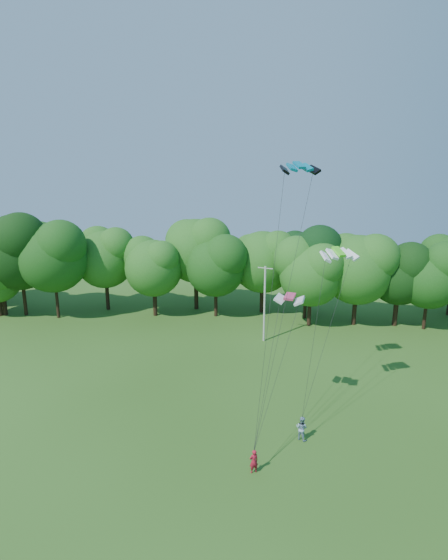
{
  "coord_description": "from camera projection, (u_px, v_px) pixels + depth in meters",
  "views": [
    {
      "loc": [
        2.17,
        -16.15,
        17.78
      ],
      "look_at": [
        -0.45,
        13.0,
        10.43
      ],
      "focal_mm": 28.0,
      "sensor_mm": 36.0,
      "label": 1
    }
  ],
  "objects": [
    {
      "name": "kite_flyer_right",
      "position": [
        302.0,
        428.0,
        29.53
      ],
      "size": [
        1.04,
        0.99,
        1.69
      ],
      "primitive_type": "imported",
      "rotation": [
        0.0,
        0.0,
        2.56
      ],
      "color": "#89A5BE",
      "rests_on": "ground"
    },
    {
      "name": "kite_green",
      "position": [
        339.0,
        252.0,
        30.78
      ],
      "size": [
        2.87,
        2.13,
        0.62
      ],
      "rotation": [
        0.0,
        0.0,
        0.42
      ],
      "color": "#50E822",
      "rests_on": "ground"
    },
    {
      "name": "utility_pole",
      "position": [
        265.0,
        303.0,
        45.91
      ],
      "size": [
        1.56,
        0.68,
        8.22
      ],
      "rotation": [
        0.0,
        0.0,
        -0.38
      ],
      "color": "beige",
      "rests_on": "ground"
    },
    {
      "name": "kite_flyer_left",
      "position": [
        254.0,
        461.0,
        26.28
      ],
      "size": [
        0.66,
        0.57,
        1.53
      ],
      "primitive_type": "imported",
      "rotation": [
        0.0,
        0.0,
        3.58
      ],
      "color": "#B4172B",
      "rests_on": "ground"
    },
    {
      "name": "tree_back_center",
      "position": [
        307.0,
        256.0,
        52.39
      ],
      "size": [
        8.59,
        8.59,
        12.5
      ],
      "color": "black",
      "rests_on": "ground"
    },
    {
      "name": "kite_teal",
      "position": [
        299.0,
        165.0,
        30.37
      ],
      "size": [
        2.94,
        2.03,
        0.57
      ],
      "rotation": [
        0.0,
        0.0,
        0.34
      ],
      "color": "#04718D",
      "rests_on": "ground"
    },
    {
      "name": "kite_pink",
      "position": [
        290.0,
        296.0,
        30.4
      ],
      "size": [
        2.26,
        1.55,
        0.35
      ],
      "rotation": [
        0.0,
        0.0,
        -0.29
      ],
      "color": "#C4365F",
      "rests_on": "ground"
    }
  ]
}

